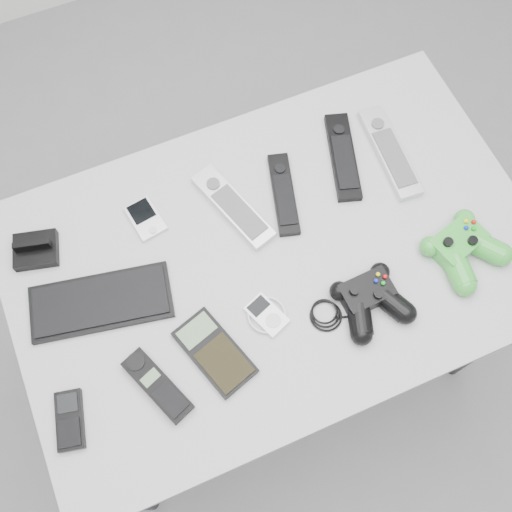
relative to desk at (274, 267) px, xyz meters
name	(u,v)px	position (x,y,z in m)	size (l,w,h in m)	color
floor	(281,346)	(0.04, -0.02, -0.70)	(3.50, 3.50, 0.00)	gray
desk	(274,267)	(0.00, 0.00, 0.00)	(1.15, 0.74, 0.77)	#A4A4A7
pda_keyboard	(101,302)	(-0.38, 0.04, 0.08)	(0.29, 0.12, 0.02)	black
dock_bracket	(34,248)	(-0.47, 0.21, 0.09)	(0.09, 0.08, 0.05)	black
pda	(146,219)	(-0.23, 0.19, 0.07)	(0.06, 0.10, 0.02)	silver
remote_silver_a	(233,207)	(-0.04, 0.14, 0.08)	(0.06, 0.23, 0.03)	silver
remote_black_a	(284,194)	(0.08, 0.13, 0.08)	(0.05, 0.20, 0.02)	black
remote_black_b	(343,156)	(0.24, 0.16, 0.08)	(0.05, 0.23, 0.02)	black
remote_silver_b	(390,152)	(0.35, 0.13, 0.08)	(0.06, 0.25, 0.03)	#B9BAC1
mobile_phone	(70,420)	(-0.51, -0.16, 0.08)	(0.05, 0.11, 0.02)	black
cordless_handset	(157,385)	(-0.33, -0.17, 0.08)	(0.05, 0.16, 0.03)	black
calculator	(214,352)	(-0.20, -0.15, 0.08)	(0.09, 0.18, 0.02)	black
mp3_player	(267,315)	(-0.07, -0.12, 0.07)	(0.08, 0.09, 0.02)	white
controller_black	(370,298)	(0.14, -0.17, 0.09)	(0.26, 0.16, 0.05)	black
controller_green	(463,247)	(0.37, -0.15, 0.09)	(0.16, 0.17, 0.05)	#268223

